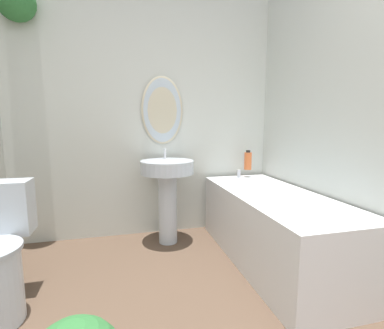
% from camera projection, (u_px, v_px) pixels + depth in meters
% --- Properties ---
extents(wall_back, '(2.64, 0.30, 2.40)m').
position_uv_depth(wall_back, '(139.00, 108.00, 2.70)').
color(wall_back, silver).
rests_on(wall_back, ground_plane).
extents(wall_right, '(0.06, 2.48, 2.40)m').
position_uv_depth(wall_right, '(354.00, 110.00, 1.88)').
color(wall_right, silver).
rests_on(wall_right, ground_plane).
extents(pedestal_sink, '(0.49, 0.49, 0.88)m').
position_uv_depth(pedestal_sink, '(167.00, 184.00, 2.56)').
color(pedestal_sink, silver).
rests_on(pedestal_sink, ground_plane).
extents(bathtub, '(0.65, 1.60, 0.64)m').
position_uv_depth(bathtub, '(273.00, 226.00, 2.24)').
color(bathtub, silver).
rests_on(bathtub, ground_plane).
extents(shampoo_bottle, '(0.08, 0.08, 0.20)m').
position_uv_depth(shampoo_bottle, '(248.00, 161.00, 2.88)').
color(shampoo_bottle, '#DB6633').
rests_on(shampoo_bottle, bathtub).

